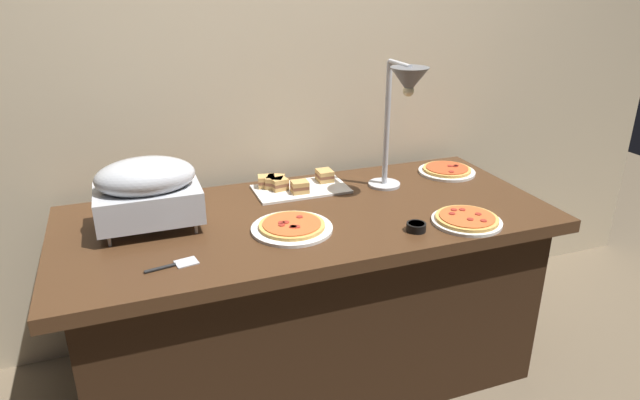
% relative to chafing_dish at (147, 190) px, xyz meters
% --- Properties ---
extents(ground_plane, '(8.00, 8.00, 0.00)m').
position_rel_chafing_dish_xyz_m(ground_plane, '(0.58, -0.08, -0.91)').
color(ground_plane, brown).
extents(back_wall, '(4.40, 0.04, 2.40)m').
position_rel_chafing_dish_xyz_m(back_wall, '(0.58, 0.42, 0.29)').
color(back_wall, '#C6B593').
rests_on(back_wall, ground_plane).
extents(buffet_table, '(1.90, 0.84, 0.76)m').
position_rel_chafing_dish_xyz_m(buffet_table, '(0.58, -0.08, -0.52)').
color(buffet_table, '#422816').
rests_on(buffet_table, ground_plane).
extents(chafing_dish, '(0.37, 0.25, 0.27)m').
position_rel_chafing_dish_xyz_m(chafing_dish, '(0.00, 0.00, 0.00)').
color(chafing_dish, '#B7BABF').
rests_on(chafing_dish, buffet_table).
extents(heat_lamp, '(0.15, 0.31, 0.55)m').
position_rel_chafing_dish_xyz_m(heat_lamp, '(1.00, -0.04, 0.28)').
color(heat_lamp, '#B7BABF').
rests_on(heat_lamp, buffet_table).
extents(pizza_plate_front, '(0.30, 0.30, 0.03)m').
position_rel_chafing_dish_xyz_m(pizza_plate_front, '(0.48, -0.20, -0.14)').
color(pizza_plate_front, white).
rests_on(pizza_plate_front, buffet_table).
extents(pizza_plate_center, '(0.26, 0.26, 0.03)m').
position_rel_chafing_dish_xyz_m(pizza_plate_center, '(1.35, 0.14, -0.14)').
color(pizza_plate_center, white).
rests_on(pizza_plate_center, buffet_table).
extents(pizza_plate_raised_stand, '(0.26, 0.26, 0.03)m').
position_rel_chafing_dish_xyz_m(pizza_plate_raised_stand, '(1.11, -0.36, -0.14)').
color(pizza_plate_raised_stand, white).
rests_on(pizza_plate_raised_stand, buffet_table).
extents(sandwich_platter, '(0.40, 0.22, 0.06)m').
position_rel_chafing_dish_xyz_m(sandwich_platter, '(0.61, 0.19, -0.13)').
color(sandwich_platter, white).
rests_on(sandwich_platter, buffet_table).
extents(sauce_cup_near, '(0.07, 0.07, 0.03)m').
position_rel_chafing_dish_xyz_m(sauce_cup_near, '(0.90, -0.36, -0.13)').
color(sauce_cup_near, black).
rests_on(sauce_cup_near, buffet_table).
extents(serving_spatula, '(0.17, 0.07, 0.01)m').
position_rel_chafing_dish_xyz_m(serving_spatula, '(0.04, -0.32, -0.15)').
color(serving_spatula, '#B7BABF').
rests_on(serving_spatula, buffet_table).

